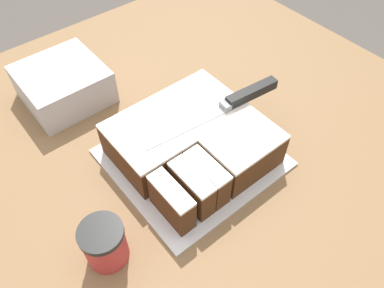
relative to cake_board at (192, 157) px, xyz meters
name	(u,v)px	position (x,y,z in m)	size (l,w,h in m)	color
countertop	(158,243)	(-0.07, 0.08, -0.46)	(1.40, 1.10, 0.91)	brown
cake_board	(192,157)	(0.00, 0.00, 0.00)	(0.33, 0.31, 0.01)	silver
cake	(192,142)	(0.00, 0.00, 0.04)	(0.28, 0.27, 0.08)	#472814
knife	(239,99)	(0.13, 0.00, 0.10)	(0.33, 0.06, 0.02)	silver
coffee_cup	(105,244)	(-0.25, -0.08, 0.04)	(0.08, 0.08, 0.09)	#B23333
storage_box	(63,84)	(-0.12, 0.34, 0.04)	(0.19, 0.19, 0.09)	#B2B2B7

